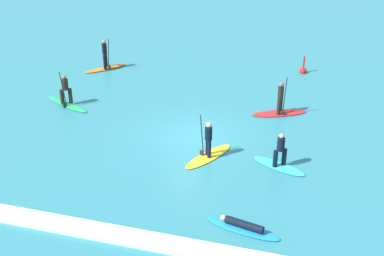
{
  "coord_description": "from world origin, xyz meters",
  "views": [
    {
      "loc": [
        6.71,
        -23.81,
        14.07
      ],
      "look_at": [
        0.0,
        0.0,
        0.5
      ],
      "focal_mm": 54.0,
      "sensor_mm": 36.0,
      "label": 1
    }
  ],
  "objects_px": {
    "surfer_on_teal_board": "(280,159)",
    "surfer_on_orange_board": "(105,62)",
    "surfer_on_green_board": "(66,98)",
    "surfer_on_blue_board": "(243,227)",
    "marker_buoy": "(303,70)",
    "surfer_on_red_board": "(280,107)",
    "surfer_on_yellow_board": "(208,148)"
  },
  "relations": [
    {
      "from": "surfer_on_teal_board",
      "to": "surfer_on_orange_board",
      "type": "height_order",
      "value": "surfer_on_orange_board"
    },
    {
      "from": "surfer_on_green_board",
      "to": "surfer_on_blue_board",
      "type": "distance_m",
      "value": 13.86
    },
    {
      "from": "surfer_on_green_board",
      "to": "surfer_on_blue_board",
      "type": "relative_size",
      "value": 1.0
    },
    {
      "from": "surfer_on_teal_board",
      "to": "marker_buoy",
      "type": "bearing_deg",
      "value": 112.54
    },
    {
      "from": "surfer_on_blue_board",
      "to": "surfer_on_teal_board",
      "type": "bearing_deg",
      "value": -86.63
    },
    {
      "from": "surfer_on_teal_board",
      "to": "surfer_on_green_board",
      "type": "height_order",
      "value": "surfer_on_green_board"
    },
    {
      "from": "surfer_on_red_board",
      "to": "marker_buoy",
      "type": "relative_size",
      "value": 2.54
    },
    {
      "from": "surfer_on_orange_board",
      "to": "marker_buoy",
      "type": "distance_m",
      "value": 12.2
    },
    {
      "from": "surfer_on_blue_board",
      "to": "surfer_on_yellow_board",
      "type": "bearing_deg",
      "value": -49.76
    },
    {
      "from": "surfer_on_teal_board",
      "to": "surfer_on_blue_board",
      "type": "xyz_separation_m",
      "value": [
        -0.7,
        -4.82,
        -0.3
      ]
    },
    {
      "from": "surfer_on_yellow_board",
      "to": "surfer_on_orange_board",
      "type": "bearing_deg",
      "value": -105.87
    },
    {
      "from": "surfer_on_orange_board",
      "to": "marker_buoy",
      "type": "xyz_separation_m",
      "value": [
        11.88,
        2.75,
        -0.34
      ]
    },
    {
      "from": "surfer_on_blue_board",
      "to": "marker_buoy",
      "type": "distance_m",
      "value": 15.94
    },
    {
      "from": "surfer_on_blue_board",
      "to": "surfer_on_red_board",
      "type": "bearing_deg",
      "value": -78.09
    },
    {
      "from": "surfer_on_yellow_board",
      "to": "surfer_on_blue_board",
      "type": "bearing_deg",
      "value": 56.68
    },
    {
      "from": "surfer_on_yellow_board",
      "to": "marker_buoy",
      "type": "bearing_deg",
      "value": -167.68
    },
    {
      "from": "surfer_on_red_board",
      "to": "surfer_on_blue_board",
      "type": "bearing_deg",
      "value": -114.16
    },
    {
      "from": "surfer_on_teal_board",
      "to": "surfer_on_orange_board",
      "type": "distance_m",
      "value": 14.64
    },
    {
      "from": "surfer_on_yellow_board",
      "to": "marker_buoy",
      "type": "height_order",
      "value": "surfer_on_yellow_board"
    },
    {
      "from": "surfer_on_yellow_board",
      "to": "surfer_on_green_board",
      "type": "distance_m",
      "value": 9.32
    },
    {
      "from": "surfer_on_yellow_board",
      "to": "surfer_on_teal_board",
      "type": "bearing_deg",
      "value": 119.11
    },
    {
      "from": "surfer_on_blue_board",
      "to": "marker_buoy",
      "type": "relative_size",
      "value": 2.57
    },
    {
      "from": "surfer_on_green_board",
      "to": "surfer_on_blue_board",
      "type": "height_order",
      "value": "surfer_on_green_board"
    },
    {
      "from": "surfer_on_green_board",
      "to": "surfer_on_blue_board",
      "type": "bearing_deg",
      "value": -11.21
    },
    {
      "from": "surfer_on_red_board",
      "to": "surfer_on_blue_board",
      "type": "xyz_separation_m",
      "value": [
        0.04,
        -10.03,
        -0.28
      ]
    },
    {
      "from": "surfer_on_red_board",
      "to": "surfer_on_green_board",
      "type": "relative_size",
      "value": 0.99
    },
    {
      "from": "surfer_on_yellow_board",
      "to": "surfer_on_green_board",
      "type": "relative_size",
      "value": 0.97
    },
    {
      "from": "surfer_on_teal_board",
      "to": "surfer_on_blue_board",
      "type": "relative_size",
      "value": 0.87
    },
    {
      "from": "surfer_on_teal_board",
      "to": "surfer_on_blue_board",
      "type": "distance_m",
      "value": 4.88
    },
    {
      "from": "surfer_on_teal_board",
      "to": "surfer_on_yellow_board",
      "type": "height_order",
      "value": "surfer_on_yellow_board"
    },
    {
      "from": "surfer_on_red_board",
      "to": "surfer_on_blue_board",
      "type": "distance_m",
      "value": 10.04
    },
    {
      "from": "surfer_on_yellow_board",
      "to": "marker_buoy",
      "type": "relative_size",
      "value": 2.5
    }
  ]
}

